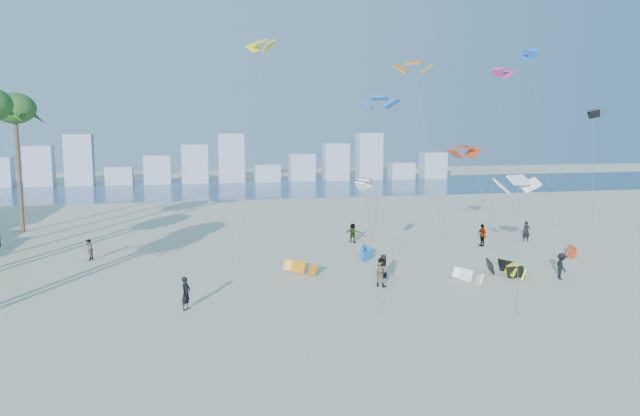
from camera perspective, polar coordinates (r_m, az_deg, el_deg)
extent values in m
plane|color=beige|center=(27.78, 0.87, -14.01)|extent=(220.00, 220.00, 0.00)
plane|color=navy|center=(97.83, -8.61, 1.81)|extent=(220.00, 220.00, 0.00)
imported|color=black|center=(35.33, -12.33, -7.74)|extent=(0.74, 0.82, 1.88)
imported|color=gray|center=(39.47, 5.60, -5.94)|extent=(1.14, 1.13, 1.86)
imported|color=black|center=(41.71, 5.90, -5.38)|extent=(0.89, 0.90, 1.57)
imported|color=gray|center=(53.61, 14.80, -2.44)|extent=(0.63, 1.16, 1.87)
imported|color=black|center=(44.09, 21.47, -5.05)|extent=(0.84, 1.23, 1.76)
imported|color=gray|center=(53.40, 3.05, -2.33)|extent=(1.46, 1.45, 1.68)
imported|color=black|center=(56.67, 18.60, -2.08)|extent=(0.73, 0.57, 1.80)
imported|color=gray|center=(49.75, -20.67, -3.64)|extent=(0.84, 0.95, 1.62)
cylinder|color=#595959|center=(36.35, 4.84, -3.13)|extent=(0.87, 5.94, 6.84)
cylinder|color=#595959|center=(45.31, 5.40, 2.47)|extent=(0.70, 2.10, 12.13)
cylinder|color=#595959|center=(46.72, 15.22, 0.16)|extent=(1.91, 4.07, 8.54)
cylinder|color=#595959|center=(48.20, -6.58, 5.47)|extent=(2.19, 3.48, 16.66)
cylinder|color=#595959|center=(55.73, 15.98, 4.72)|extent=(2.21, 2.75, 15.03)
cylinder|color=#595959|center=(55.73, 10.00, 5.22)|extent=(2.10, 2.68, 15.64)
cylinder|color=#595959|center=(61.29, 23.97, 2.97)|extent=(1.51, 3.09, 11.53)
cylinder|color=#595959|center=(36.87, 17.89, -3.24)|extent=(2.36, 4.53, 6.96)
cylinder|color=#595959|center=(64.78, 19.94, 6.01)|extent=(1.79, 3.38, 17.39)
cylinder|color=brown|center=(64.20, -26.15, 3.09)|extent=(0.40, 0.40, 11.64)
ellipsoid|color=#295E21|center=(64.04, -26.47, 8.28)|extent=(3.80, 3.80, 2.85)
cube|color=#9EADBF|center=(109.95, -24.60, 3.58)|extent=(4.40, 3.00, 6.60)
cube|color=#9EADBF|center=(108.72, -21.43, 4.18)|extent=(4.40, 3.00, 8.40)
cube|color=#9EADBF|center=(108.07, -18.11, 2.88)|extent=(4.40, 3.00, 3.00)
cube|color=#9EADBF|center=(107.52, -14.84, 3.47)|extent=(4.40, 3.00, 4.80)
cube|color=#9EADBF|center=(107.34, -11.54, 4.05)|extent=(4.40, 3.00, 6.60)
cube|color=#9EADBF|center=(107.52, -8.24, 4.62)|extent=(4.40, 3.00, 8.40)
cube|color=#9EADBF|center=(108.30, -4.93, 3.26)|extent=(4.40, 3.00, 3.00)
cube|color=#9EADBF|center=(109.17, -1.70, 3.80)|extent=(4.40, 3.00, 4.80)
cube|color=#9EADBF|center=(110.39, 1.47, 4.31)|extent=(4.40, 3.00, 6.60)
cube|color=#9EADBF|center=(111.94, 4.57, 4.80)|extent=(4.40, 3.00, 8.40)
cube|color=#9EADBF|center=(114.05, 7.55, 3.46)|extent=(4.40, 3.00, 3.00)
cube|color=#9EADBF|center=(116.21, 10.45, 3.92)|extent=(4.40, 3.00, 4.80)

